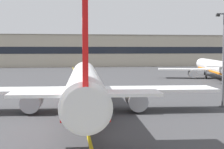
{
  "coord_description": "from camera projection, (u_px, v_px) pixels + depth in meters",
  "views": [
    {
      "loc": [
        -3.56,
        -29.84,
        7.63
      ],
      "look_at": [
        2.61,
        9.93,
        4.67
      ],
      "focal_mm": 56.62,
      "sensor_mm": 36.0,
      "label": 1
    }
  ],
  "objects": [
    {
      "name": "apron_lamp_post",
      "position": [
        224.0,
        58.0,
        45.86
      ],
      "size": [
        2.24,
        0.9,
        12.25
      ],
      "color": "#515156",
      "rests_on": "ground"
    },
    {
      "name": "airliner_foreground",
      "position": [
        85.0,
        84.0,
        42.01
      ],
      "size": [
        32.26,
        41.53,
        11.65
      ],
      "color": "white",
      "rests_on": "ground"
    },
    {
      "name": "terminal_building",
      "position": [
        56.0,
        51.0,
        148.89
      ],
      "size": [
        153.23,
        12.4,
        13.52
      ],
      "color": "#B2A893",
      "rests_on": "ground"
    },
    {
      "name": "safety_cone_by_nose_gear",
      "position": [
        77.0,
        93.0,
        58.83
      ],
      "size": [
        0.44,
        0.44,
        0.55
      ],
      "color": "orange",
      "rests_on": "ground"
    },
    {
      "name": "ground_plane",
      "position": [
        100.0,
        137.0,
        30.52
      ],
      "size": [
        400.0,
        400.0,
        0.0
      ],
      "primitive_type": "plane",
      "color": "#3D3D3F"
    },
    {
      "name": "taxiway_centreline",
      "position": [
        79.0,
        93.0,
        60.08
      ],
      "size": [
        6.01,
        179.92,
        0.01
      ],
      "primitive_type": "cube",
      "rotation": [
        0.0,
        0.0,
        -0.03
      ],
      "color": "yellow",
      "rests_on": "ground"
    },
    {
      "name": "airliner_background",
      "position": [
        214.0,
        67.0,
        89.74
      ],
      "size": [
        28.37,
        36.11,
        10.25
      ],
      "color": "white",
      "rests_on": "ground"
    }
  ]
}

